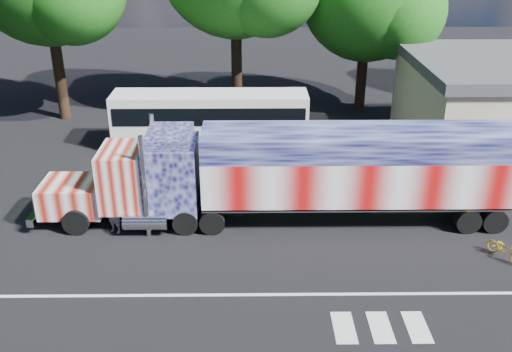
{
  "coord_description": "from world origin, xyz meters",
  "views": [
    {
      "loc": [
        -0.24,
        -19.65,
        12.3
      ],
      "look_at": [
        0.0,
        3.0,
        1.9
      ],
      "focal_mm": 40.0,
      "sensor_mm": 36.0,
      "label": 1
    }
  ],
  "objects_px": {
    "semi_truck": "(302,172)",
    "woman": "(114,214)",
    "bicycle": "(505,249)",
    "coach_bus": "(210,120)"
  },
  "relations": [
    {
      "from": "semi_truck",
      "to": "woman",
      "type": "relative_size",
      "value": 12.04
    },
    {
      "from": "semi_truck",
      "to": "bicycle",
      "type": "distance_m",
      "value": 8.59
    },
    {
      "from": "coach_bus",
      "to": "bicycle",
      "type": "height_order",
      "value": "coach_bus"
    },
    {
      "from": "semi_truck",
      "to": "coach_bus",
      "type": "xyz_separation_m",
      "value": [
        -4.47,
        8.79,
        -0.65
      ]
    },
    {
      "from": "semi_truck",
      "to": "bicycle",
      "type": "height_order",
      "value": "semi_truck"
    },
    {
      "from": "semi_truck",
      "to": "coach_bus",
      "type": "height_order",
      "value": "semi_truck"
    },
    {
      "from": "woman",
      "to": "bicycle",
      "type": "relative_size",
      "value": 1.08
    },
    {
      "from": "woman",
      "to": "bicycle",
      "type": "distance_m",
      "value": 15.85
    },
    {
      "from": "coach_bus",
      "to": "bicycle",
      "type": "xyz_separation_m",
      "value": [
        12.21,
        -12.01,
        -1.24
      ]
    },
    {
      "from": "woman",
      "to": "bicycle",
      "type": "xyz_separation_m",
      "value": [
        15.68,
        -2.23,
        -0.45
      ]
    }
  ]
}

